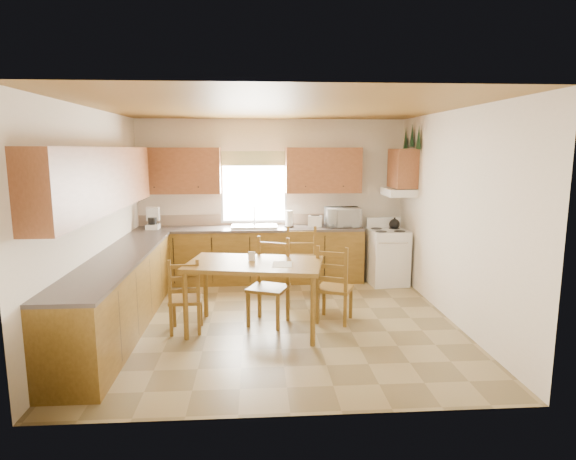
{
  "coord_description": "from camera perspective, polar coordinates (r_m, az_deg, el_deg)",
  "views": [
    {
      "loc": [
        -0.27,
        -5.95,
        2.21
      ],
      "look_at": [
        0.15,
        0.3,
        1.15
      ],
      "focal_mm": 30.0,
      "sensor_mm": 36.0,
      "label": 1
    }
  ],
  "objects": [
    {
      "name": "table_card",
      "position": [
        5.89,
        -4.32,
        -3.12
      ],
      "size": [
        0.09,
        0.05,
        0.11
      ],
      "primitive_type": "cube",
      "rotation": [
        0.0,
        0.0,
        -0.37
      ],
      "color": "white",
      "rests_on": "dining_table"
    },
    {
      "name": "upper_cab_stove",
      "position": [
        7.96,
        13.43,
        7.12
      ],
      "size": [
        0.33,
        0.62,
        0.62
      ],
      "primitive_type": "cube",
      "color": "brown",
      "rests_on": "wall_right"
    },
    {
      "name": "floor",
      "position": [
        6.35,
        -1.19,
        -10.76
      ],
      "size": [
        4.5,
        4.5,
        0.0
      ],
      "primitive_type": "plane",
      "color": "#89774F",
      "rests_on": "ground"
    },
    {
      "name": "toaster",
      "position": [
        8.05,
        3.23,
        1.04
      ],
      "size": [
        0.25,
        0.19,
        0.19
      ],
      "primitive_type": "cube",
      "rotation": [
        0.0,
        0.0,
        -0.22
      ],
      "color": "white",
      "rests_on": "counter_back"
    },
    {
      "name": "chair_near_left",
      "position": [
        6.02,
        -12.03,
        -7.49
      ],
      "size": [
        0.4,
        0.39,
        0.92
      ],
      "primitive_type": "cube",
      "rotation": [
        0.0,
        0.0,
        3.18
      ],
      "color": "brown",
      "rests_on": "floor"
    },
    {
      "name": "pine_decal_a",
      "position": [
        7.69,
        15.23,
        10.55
      ],
      "size": [
        0.22,
        0.22,
        0.36
      ],
      "primitive_type": "cone",
      "color": "#14331E",
      "rests_on": "wall_right"
    },
    {
      "name": "lower_cab_left",
      "position": [
        6.29,
        -19.33,
        -7.3
      ],
      "size": [
        0.6,
        3.6,
        0.88
      ],
      "primitive_type": "cube",
      "color": "brown",
      "rests_on": "floor"
    },
    {
      "name": "upper_cab_back_right",
      "position": [
        8.12,
        4.2,
        7.08
      ],
      "size": [
        1.25,
        0.33,
        0.75
      ],
      "primitive_type": "cube",
      "color": "brown",
      "rests_on": "wall_back"
    },
    {
      "name": "ceiling",
      "position": [
        5.97,
        -1.28,
        14.31
      ],
      "size": [
        4.5,
        4.5,
        0.0
      ],
      "primitive_type": "plane",
      "color": "brown",
      "rests_on": "floor"
    },
    {
      "name": "pine_decal_b",
      "position": [
        7.99,
        14.49,
        10.82
      ],
      "size": [
        0.22,
        0.22,
        0.36
      ],
      "primitive_type": "cone",
      "color": "#14331E",
      "rests_on": "wall_right"
    },
    {
      "name": "stove",
      "position": [
        8.11,
        11.65,
        -3.21
      ],
      "size": [
        0.64,
        0.66,
        0.88
      ],
      "primitive_type": "cube",
      "rotation": [
        0.0,
        0.0,
        0.08
      ],
      "color": "white",
      "rests_on": "floor"
    },
    {
      "name": "chair_far_right",
      "position": [
        6.94,
        1.64,
        -4.3
      ],
      "size": [
        0.48,
        0.46,
        1.08
      ],
      "primitive_type": "cube",
      "rotation": [
        0.0,
        0.0,
        -0.07
      ],
      "color": "brown",
      "rests_on": "floor"
    },
    {
      "name": "microwave",
      "position": [
        8.11,
        6.48,
        1.53
      ],
      "size": [
        0.54,
        0.39,
        0.32
      ],
      "primitive_type": "imported",
      "rotation": [
        0.0,
        0.0,
        0.02
      ],
      "color": "white",
      "rests_on": "counter_back"
    },
    {
      "name": "upper_cab_back_left",
      "position": [
        8.14,
        -12.98,
        6.87
      ],
      "size": [
        1.41,
        0.33,
        0.75
      ],
      "primitive_type": "cube",
      "color": "brown",
      "rests_on": "wall_back"
    },
    {
      "name": "window_valance",
      "position": [
        8.14,
        -4.11,
        8.46
      ],
      "size": [
        1.19,
        0.01,
        0.24
      ],
      "primitive_type": "cube",
      "color": "#587839",
      "rests_on": "wall_back"
    },
    {
      "name": "chair_near_right",
      "position": [
        6.24,
        5.55,
        -6.3
      ],
      "size": [
        0.55,
        0.54,
        1.01
      ],
      "primitive_type": "cube",
      "rotation": [
        0.0,
        0.0,
        2.74
      ],
      "color": "brown",
      "rests_on": "floor"
    },
    {
      "name": "sink_basin",
      "position": [
        8.0,
        -4.02,
        0.45
      ],
      "size": [
        0.75,
        0.45,
        0.04
      ],
      "primitive_type": "cube",
      "color": "silver",
      "rests_on": "counter_back"
    },
    {
      "name": "wall_back",
      "position": [
        8.25,
        -1.96,
        3.62
      ],
      "size": [
        4.5,
        4.5,
        0.0
      ],
      "primitive_type": "plane",
      "color": "silver",
      "rests_on": "floor"
    },
    {
      "name": "table_paper",
      "position": [
        5.7,
        -0.69,
        -4.08
      ],
      "size": [
        0.25,
        0.32,
        0.0
      ],
      "primitive_type": "cube",
      "rotation": [
        0.0,
        0.0,
        -0.08
      ],
      "color": "white",
      "rests_on": "dining_table"
    },
    {
      "name": "wall_right",
      "position": [
        6.52,
        18.95,
        1.5
      ],
      "size": [
        4.5,
        4.5,
        0.0
      ],
      "primitive_type": "plane",
      "color": "silver",
      "rests_on": "floor"
    },
    {
      "name": "window_frame",
      "position": [
        8.19,
        -4.07,
        4.97
      ],
      "size": [
        1.13,
        0.02,
        1.18
      ],
      "primitive_type": "cube",
      "color": "white",
      "rests_on": "wall_back"
    },
    {
      "name": "coffeemaker",
      "position": [
        8.11,
        -15.76,
        1.27
      ],
      "size": [
        0.24,
        0.27,
        0.33
      ],
      "primitive_type": "cube",
      "rotation": [
        0.0,
        0.0,
        0.2
      ],
      "color": "white",
      "rests_on": "counter_back"
    },
    {
      "name": "wall_left",
      "position": [
        6.32,
        -22.05,
        1.09
      ],
      "size": [
        4.5,
        4.5,
        0.0
      ],
      "primitive_type": "plane",
      "color": "silver",
      "rests_on": "floor"
    },
    {
      "name": "counter_back",
      "position": [
        8.0,
        -4.55,
        0.16
      ],
      "size": [
        3.75,
        0.63,
        0.04
      ],
      "primitive_type": "cube",
      "color": "#4D4440",
      "rests_on": "lower_cab_back"
    },
    {
      "name": "dining_table",
      "position": [
        5.94,
        -3.95,
        -7.86
      ],
      "size": [
        1.75,
        1.2,
        0.86
      ],
      "primitive_type": "cube",
      "rotation": [
        0.0,
        0.0,
        -0.19
      ],
      "color": "brown",
      "rests_on": "floor"
    },
    {
      "name": "lower_cab_back",
      "position": [
        8.09,
        -4.51,
        -3.05
      ],
      "size": [
        3.75,
        0.6,
        0.88
      ],
      "primitive_type": "cube",
      "color": "brown",
      "rests_on": "floor"
    },
    {
      "name": "upper_cab_left",
      "position": [
        6.08,
        -21.31,
        5.61
      ],
      "size": [
        0.33,
        3.6,
        0.75
      ],
      "primitive_type": "cube",
      "color": "brown",
      "rests_on": "wall_left"
    },
    {
      "name": "counter_left",
      "position": [
        6.17,
        -19.57,
        -3.21
      ],
      "size": [
        0.63,
        3.6,
        0.04
      ],
      "primitive_type": "cube",
      "color": "#4D4440",
      "rests_on": "lower_cab_left"
    },
    {
      "name": "chair_far_left",
      "position": [
        6.1,
        -2.36,
        -6.25
      ],
      "size": [
        0.59,
        0.58,
        1.09
      ],
      "primitive_type": "cube",
      "rotation": [
        0.0,
        0.0,
        -0.4
      ],
      "color": "brown",
      "rests_on": "floor"
    },
    {
      "name": "paper_towel",
      "position": [
        8.0,
        0.14,
        1.34
      ],
      "size": [
        0.13,
        0.13,
        0.28
      ],
      "primitive_type": "cylinder",
      "rotation": [
        0.0,
        0.0,
        -0.09
      ],
      "color": "white",
      "rests_on": "counter_back"
    },
    {
      "name": "range_hood",
      "position": [
        7.97,
        12.98,
        4.4
      ],
      "size": [
        0.44,
        0.62,
        0.12
      ],
      "primitive_type": "cube",
      "color": "white",
      "rests_on": "wall_right"
    },
    {
      "name": "window_pane",
      "position": [
        8.19,
        -4.07,
        4.96
      ],
      "size": [
        1.05,
        0.01,
        1.1
      ],
      "primitive_type": "cube",
      "color": "white",
      "rests_on": "wall_back"
    },
    {
      "name": "pine_decal_c",
      "position": [
        8.3,
        13.77,
        10.51
      ],
      "size": [
        0.22,
        0.22,
        0.36
      ],
      "primitive_type": "cone",
      "color": "#14331E",
      "rests_on": "wall_right"
    },
    {
      "name": "backsplash",
      "position": [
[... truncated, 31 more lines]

